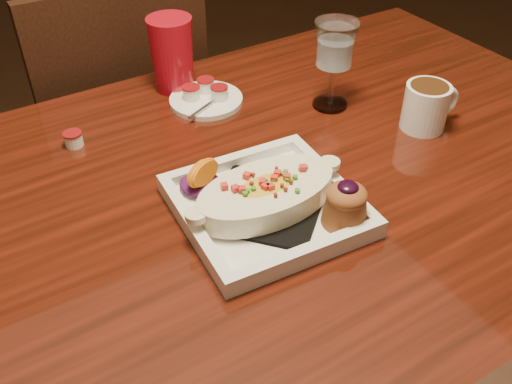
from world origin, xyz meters
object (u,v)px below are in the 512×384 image
saucer (206,98)px  red_tumbler (172,54)px  table (243,234)px  plate (273,199)px  goblet (335,49)px  chair_far (120,134)px  coffee_mug (427,105)px

saucer → red_tumbler: bearing=106.9°
table → plate: plate is taller
goblet → saucer: goblet is taller
table → goblet: goblet is taller
chair_far → saucer: 0.44m
chair_far → coffee_mug: size_ratio=8.10×
table → coffee_mug: 0.41m
saucer → red_tumbler: size_ratio=0.97×
plate → chair_far: bearing=95.2°
goblet → table: bearing=-154.0°
goblet → red_tumbler: bearing=135.4°
table → plate: size_ratio=5.44×
table → plate: 0.15m
chair_far → saucer: size_ratio=6.42×
chair_far → goblet: bearing=119.8°
table → saucer: bearing=73.7°
chair_far → plate: (0.01, -0.70, 0.27)m
plate → coffee_mug: 0.38m
table → saucer: saucer is taller
saucer → coffee_mug: bearing=-44.0°
plate → goblet: goblet is taller
plate → red_tumbler: (0.04, 0.44, 0.05)m
chair_far → plate: chair_far is taller
plate → red_tumbler: size_ratio=1.85×
plate → goblet: (0.27, 0.21, 0.09)m
coffee_mug → saucer: bearing=142.6°
plate → table: bearing=102.0°
goblet → saucer: 0.27m
table → plate: bearing=-82.4°
table → saucer: size_ratio=10.36×
saucer → goblet: bearing=-34.5°
plate → goblet: bearing=42.3°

